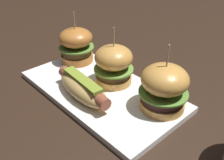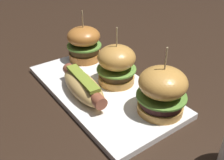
{
  "view_description": "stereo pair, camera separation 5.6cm",
  "coord_description": "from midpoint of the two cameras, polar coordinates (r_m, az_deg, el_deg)",
  "views": [
    {
      "loc": [
        0.39,
        -0.32,
        0.35
      ],
      "look_at": [
        0.04,
        0.0,
        0.05
      ],
      "focal_mm": 41.12,
      "sensor_mm": 36.0,
      "label": 1
    },
    {
      "loc": [
        0.43,
        -0.28,
        0.35
      ],
      "look_at": [
        0.04,
        0.0,
        0.05
      ],
      "focal_mm": 41.12,
      "sensor_mm": 36.0,
      "label": 2
    }
  ],
  "objects": [
    {
      "name": "slider_right",
      "position": [
        0.52,
        8.5,
        -1.67
      ],
      "size": [
        0.1,
        0.1,
        0.14
      ],
      "color": "gold",
      "rests_on": "platter_main"
    },
    {
      "name": "slider_center",
      "position": [
        0.6,
        -1.98,
        3.27
      ],
      "size": [
        0.09,
        0.09,
        0.14
      ],
      "color": "gold",
      "rests_on": "platter_main"
    },
    {
      "name": "slider_left",
      "position": [
        0.72,
        -10.21,
        7.63
      ],
      "size": [
        0.1,
        0.1,
        0.14
      ],
      "color": "#BC712F",
      "rests_on": "platter_main"
    },
    {
      "name": "hot_dog",
      "position": [
        0.57,
        -9.26,
        -1.78
      ],
      "size": [
        0.17,
        0.07,
        0.05
      ],
      "color": "tan",
      "rests_on": "platter_main"
    },
    {
      "name": "ground_plane",
      "position": [
        0.62,
        -5.11,
        -2.95
      ],
      "size": [
        3.0,
        3.0,
        0.0
      ],
      "primitive_type": "plane",
      "color": "black"
    },
    {
      "name": "platter_main",
      "position": [
        0.61,
        -5.14,
        -2.41
      ],
      "size": [
        0.39,
        0.21,
        0.01
      ],
      "primitive_type": "cube",
      "color": "white",
      "rests_on": "ground"
    }
  ]
}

